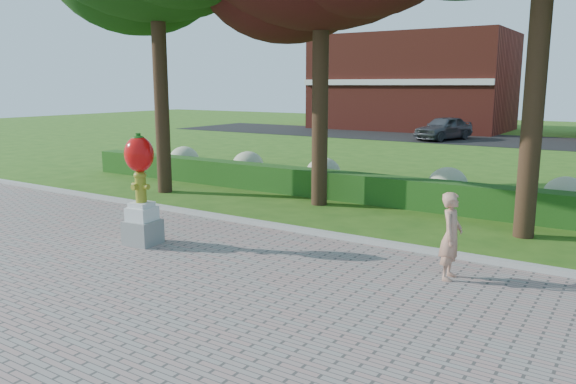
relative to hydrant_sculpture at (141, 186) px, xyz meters
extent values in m
plane|color=#2C5916|center=(3.02, -0.41, -1.26)|extent=(100.00, 100.00, 0.00)
cube|color=gray|center=(3.02, -4.41, -1.24)|extent=(40.00, 14.00, 0.04)
cube|color=#ADADA5|center=(3.02, 2.59, -1.19)|extent=(40.00, 0.18, 0.15)
cube|color=#184E16|center=(3.02, 6.59, -0.86)|extent=(24.00, 0.70, 0.80)
ellipsoid|color=tan|center=(-5.98, 7.59, -0.71)|extent=(1.10, 1.10, 0.99)
ellipsoid|color=tan|center=(-2.98, 7.59, -0.71)|extent=(1.10, 1.10, 0.99)
ellipsoid|color=tan|center=(0.02, 7.59, -0.71)|extent=(1.10, 1.10, 0.99)
ellipsoid|color=tan|center=(4.02, 7.59, -0.71)|extent=(1.10, 1.10, 0.99)
ellipsoid|color=tan|center=(7.02, 7.59, -0.71)|extent=(1.10, 1.10, 0.99)
cube|color=black|center=(3.02, 27.59, -1.25)|extent=(50.00, 8.00, 0.02)
cube|color=maroon|center=(-6.98, 33.59, 2.24)|extent=(14.00, 8.00, 7.00)
cylinder|color=black|center=(-3.98, 4.59, 2.10)|extent=(0.44, 0.44, 6.72)
cylinder|color=black|center=(1.02, 5.59, 1.82)|extent=(0.44, 0.44, 6.16)
cylinder|color=black|center=(6.52, 5.09, 2.38)|extent=(0.44, 0.44, 7.28)
cube|color=gray|center=(0.00, 0.00, -0.97)|extent=(0.68, 0.68, 0.50)
cube|color=silver|center=(0.00, 0.00, -0.58)|extent=(0.55, 0.55, 0.28)
cube|color=silver|center=(0.00, 0.00, -0.39)|extent=(0.44, 0.44, 0.10)
cylinder|color=olive|center=(0.00, 0.00, -0.05)|extent=(0.22, 0.22, 0.56)
ellipsoid|color=olive|center=(0.00, 0.00, 0.23)|extent=(0.26, 0.26, 0.18)
cylinder|color=olive|center=(-0.16, 0.00, 0.01)|extent=(0.12, 0.11, 0.11)
cylinder|color=olive|center=(0.16, 0.00, 0.01)|extent=(0.12, 0.11, 0.11)
cylinder|color=olive|center=(0.00, -0.15, 0.01)|extent=(0.12, 0.12, 0.12)
cylinder|color=olive|center=(0.00, 0.00, 0.31)|extent=(0.08, 0.08, 0.05)
ellipsoid|color=red|center=(0.00, 0.00, 0.66)|extent=(0.63, 0.57, 0.73)
ellipsoid|color=red|center=(-0.18, 0.00, 0.64)|extent=(0.31, 0.31, 0.47)
ellipsoid|color=red|center=(0.18, 0.00, 0.64)|extent=(0.31, 0.31, 0.47)
cylinder|color=#1A5212|center=(0.00, 0.00, 1.03)|extent=(0.10, 0.10, 0.12)
ellipsoid|color=#1A5212|center=(0.00, 0.00, 1.00)|extent=(0.24, 0.24, 0.08)
imported|color=tan|center=(6.01, 1.35, -0.47)|extent=(0.40, 0.57, 1.50)
imported|color=#3F4046|center=(-1.97, 25.96, -0.52)|extent=(2.88, 4.54, 1.44)
camera|label=1|loc=(8.69, -7.84, 2.04)|focal=35.00mm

